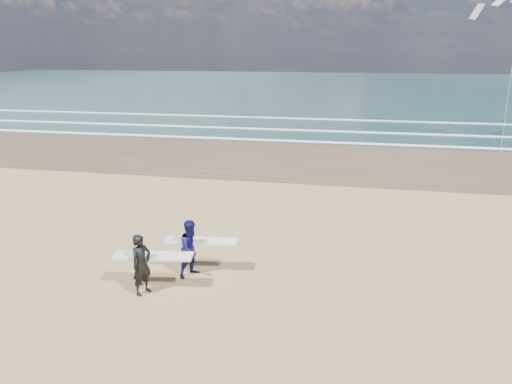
# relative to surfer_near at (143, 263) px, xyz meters

# --- Properties ---
(ocean) EXTENTS (220.00, 100.00, 0.02)m
(ocean) POSITION_rel_surfer_near_xyz_m (20.18, 71.40, -0.88)
(ocean) COLOR #1B393B
(ocean) RESTS_ON ground
(surfer_near) EXTENTS (2.25, 1.14, 1.74)m
(surfer_near) POSITION_rel_surfer_near_xyz_m (0.00, 0.00, 0.00)
(surfer_near) COLOR black
(surfer_near) RESTS_ON ground
(surfer_far) EXTENTS (2.25, 1.28, 1.75)m
(surfer_far) POSITION_rel_surfer_near_xyz_m (1.00, 1.25, -0.01)
(surfer_far) COLOR #0C0B41
(surfer_far) RESTS_ON ground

